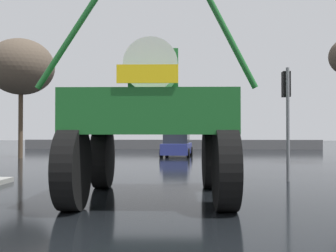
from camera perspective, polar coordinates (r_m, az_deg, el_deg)
ground_plane at (r=21.20m, az=-1.78°, el=-5.24°), size 120.00×120.00×0.00m
oversize_sprayer at (r=9.64m, az=-2.12°, el=1.02°), size 4.45×5.14×4.46m
sedan_ahead at (r=26.16m, az=1.29°, el=-2.87°), size 2.12×4.21×1.52m
traffic_signal_near_right at (r=13.59m, az=16.73°, el=3.80°), size 0.24×0.54×3.70m
traffic_signal_far_left at (r=28.47m, az=8.50°, el=0.64°), size 0.24×0.55×3.26m
bare_tree_left at (r=26.33m, az=-20.44°, el=7.96°), size 4.07×4.07×7.39m
roadside_barrier at (r=38.07m, az=0.42°, el=-2.67°), size 28.65×0.24×0.90m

